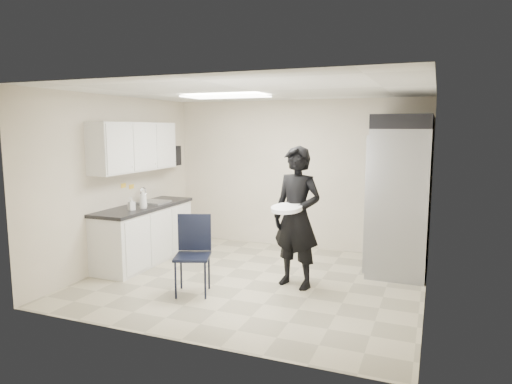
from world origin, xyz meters
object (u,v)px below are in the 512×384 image
at_px(man_tuxedo, 297,217).
at_px(lower_counter, 145,235).
at_px(folding_chair, 192,257).
at_px(commercial_fridge, 400,200).

bearing_deg(man_tuxedo, lower_counter, -169.42).
xyz_separation_m(lower_counter, man_tuxedo, (2.56, -0.21, 0.51)).
height_order(lower_counter, man_tuxedo, man_tuxedo).
relative_size(lower_counter, folding_chair, 1.94).
relative_size(lower_counter, man_tuxedo, 1.01).
bearing_deg(man_tuxedo, commercial_fridge, 61.64).
height_order(commercial_fridge, man_tuxedo, commercial_fridge).
bearing_deg(commercial_fridge, folding_chair, -138.95).
bearing_deg(lower_counter, folding_chair, -34.66).
height_order(commercial_fridge, folding_chair, commercial_fridge).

